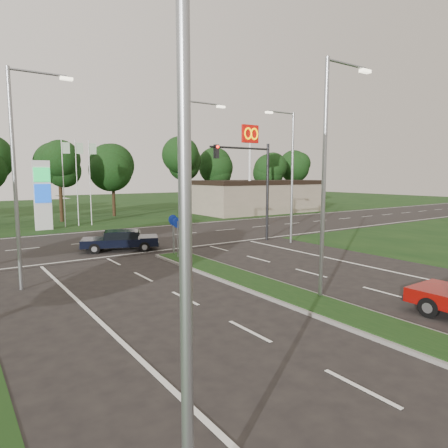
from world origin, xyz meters
TOP-DOWN VIEW (x-y plane):
  - verge_far at (0.00, 55.00)m, footprint 160.00×50.00m
  - cross_road at (0.00, 24.00)m, footprint 160.00×12.00m
  - median_kerb at (0.00, 4.00)m, footprint 2.00×26.00m
  - commercial_building at (22.00, 36.00)m, footprint 16.00×9.00m
  - streetlight_median_near at (1.00, 6.00)m, footprint 2.53×0.22m
  - streetlight_median_far at (1.00, 16.00)m, footprint 2.53×0.22m
  - streetlight_left_near at (-8.30, 0.00)m, footprint 2.53×0.22m
  - streetlight_left_far at (-8.30, 14.00)m, footprint 2.53×0.22m
  - streetlight_right_far at (8.80, 16.00)m, footprint 2.53×0.22m
  - traffic_signal at (7.19, 18.00)m, footprint 5.10×0.42m
  - median_signs at (0.00, 16.40)m, footprint 1.16×1.76m
  - gas_pylon at (-3.79, 33.05)m, footprint 5.80×1.26m
  - mcdonalds_sign at (18.00, 31.97)m, footprint 2.20×0.47m
  - treeline_far at (0.10, 39.93)m, footprint 6.00×6.00m
  - navy_sedan at (-1.96, 19.99)m, footprint 5.02×3.53m

SIDE VIEW (x-z plane):
  - verge_far at x=0.00m, z-range -0.01..0.01m
  - cross_road at x=0.00m, z-range -0.01..0.01m
  - median_kerb at x=0.00m, z-range 0.00..0.12m
  - navy_sedan at x=-1.96m, z-range 0.05..1.32m
  - median_signs at x=0.00m, z-range 0.52..2.90m
  - commercial_building at x=22.00m, z-range 0.00..4.00m
  - gas_pylon at x=-3.79m, z-range -0.80..7.20m
  - traffic_signal at x=7.19m, z-range 1.15..8.15m
  - streetlight_median_near at x=1.00m, z-range 0.58..9.58m
  - streetlight_median_far at x=1.00m, z-range 0.58..9.58m
  - streetlight_left_near at x=-8.30m, z-range 0.58..9.58m
  - streetlight_left_far at x=-8.30m, z-range 0.58..9.58m
  - streetlight_right_far at x=8.80m, z-range 0.58..9.58m
  - treeline_far at x=0.10m, z-range 1.88..11.78m
  - mcdonalds_sign at x=18.00m, z-range 2.79..13.19m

